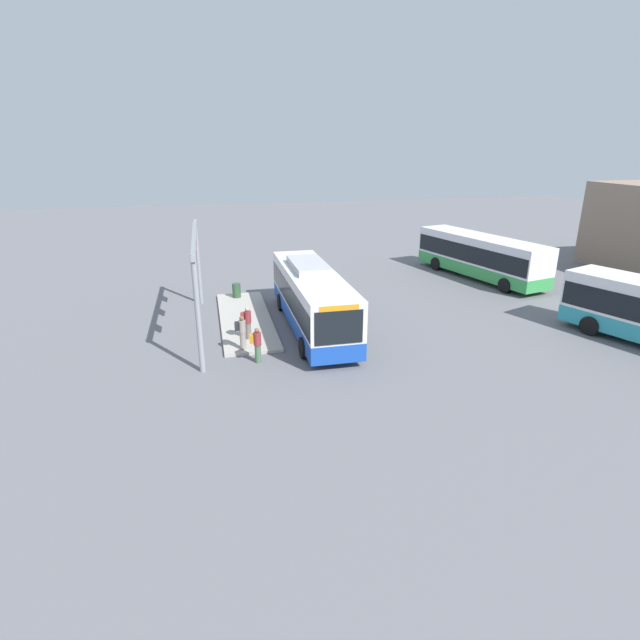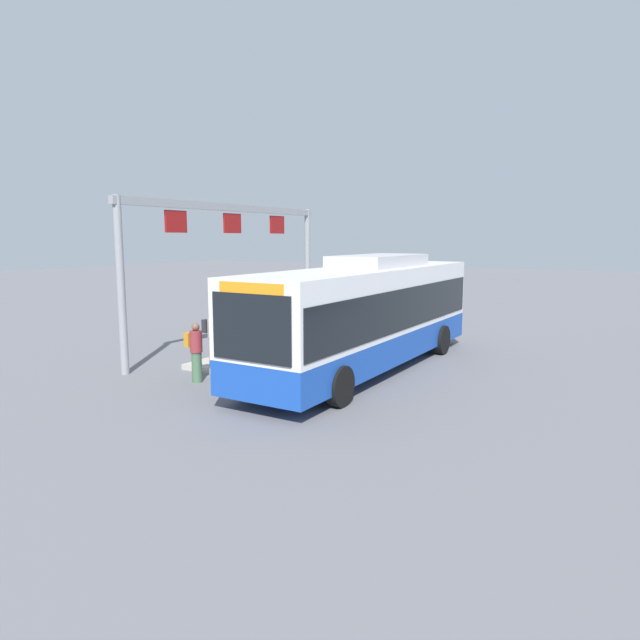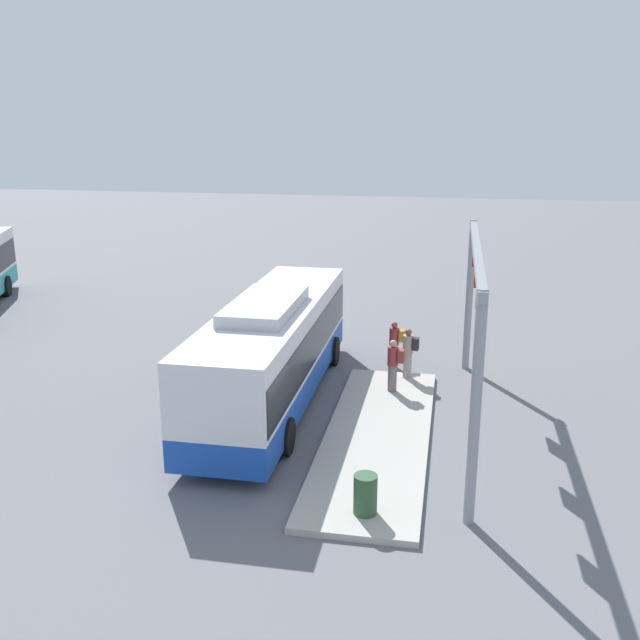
{
  "view_description": "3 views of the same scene",
  "coord_description": "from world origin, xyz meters",
  "px_view_note": "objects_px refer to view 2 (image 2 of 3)",
  "views": [
    {
      "loc": [
        24.64,
        -5.26,
        9.44
      ],
      "look_at": [
        3.68,
        -0.41,
        1.76
      ],
      "focal_mm": 27.89,
      "sensor_mm": 36.0,
      "label": 1
    },
    {
      "loc": [
        15.13,
        7.51,
        4.01
      ],
      "look_at": [
        2.22,
        -0.31,
        1.78
      ],
      "focal_mm": 31.59,
      "sensor_mm": 36.0,
      "label": 2
    },
    {
      "loc": [
        -19.85,
        -5.2,
        8.45
      ],
      "look_at": [
        2.81,
        -0.91,
        1.89
      ],
      "focal_mm": 40.07,
      "sensor_mm": 36.0,
      "label": 3
    }
  ],
  "objects_px": {
    "bus_main": "(367,311)",
    "trash_bin": "(355,317)",
    "person_waiting_near": "(196,351)",
    "person_waiting_mid": "(249,331)",
    "person_boarding": "(213,336)"
  },
  "relations": [
    {
      "from": "person_waiting_near",
      "to": "trash_bin",
      "type": "height_order",
      "value": "person_waiting_near"
    },
    {
      "from": "person_waiting_mid",
      "to": "trash_bin",
      "type": "relative_size",
      "value": 1.86
    },
    {
      "from": "bus_main",
      "to": "person_boarding",
      "type": "bearing_deg",
      "value": -57.15
    },
    {
      "from": "bus_main",
      "to": "person_waiting_mid",
      "type": "xyz_separation_m",
      "value": [
        1.2,
        -3.55,
        -0.76
      ]
    },
    {
      "from": "person_boarding",
      "to": "person_waiting_near",
      "type": "xyz_separation_m",
      "value": [
        1.32,
        0.56,
        -0.16
      ]
    },
    {
      "from": "person_boarding",
      "to": "person_waiting_near",
      "type": "relative_size",
      "value": 1.0
    },
    {
      "from": "bus_main",
      "to": "person_boarding",
      "type": "height_order",
      "value": "bus_main"
    },
    {
      "from": "person_boarding",
      "to": "bus_main",
      "type": "bearing_deg",
      "value": 36.9
    },
    {
      "from": "bus_main",
      "to": "person_waiting_mid",
      "type": "distance_m",
      "value": 3.83
    },
    {
      "from": "person_waiting_mid",
      "to": "person_boarding",
      "type": "bearing_deg",
      "value": -98.72
    },
    {
      "from": "bus_main",
      "to": "trash_bin",
      "type": "relative_size",
      "value": 12.45
    },
    {
      "from": "trash_bin",
      "to": "bus_main",
      "type": "bearing_deg",
      "value": 30.47
    },
    {
      "from": "person_waiting_near",
      "to": "person_waiting_mid",
      "type": "bearing_deg",
      "value": 98.71
    },
    {
      "from": "person_boarding",
      "to": "person_waiting_near",
      "type": "height_order",
      "value": "person_boarding"
    },
    {
      "from": "bus_main",
      "to": "trash_bin",
      "type": "bearing_deg",
      "value": -149.25
    }
  ]
}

